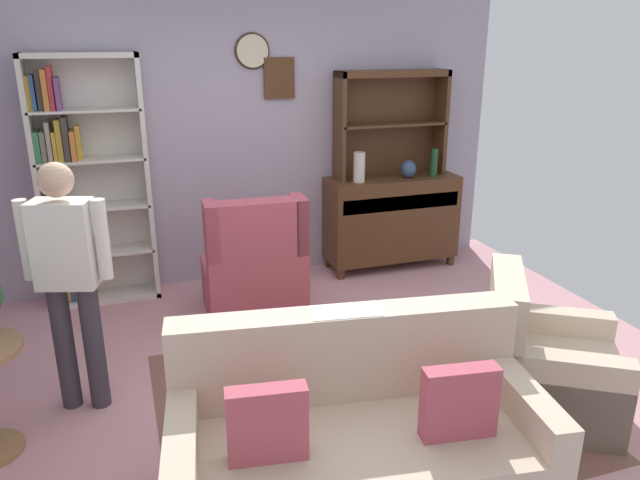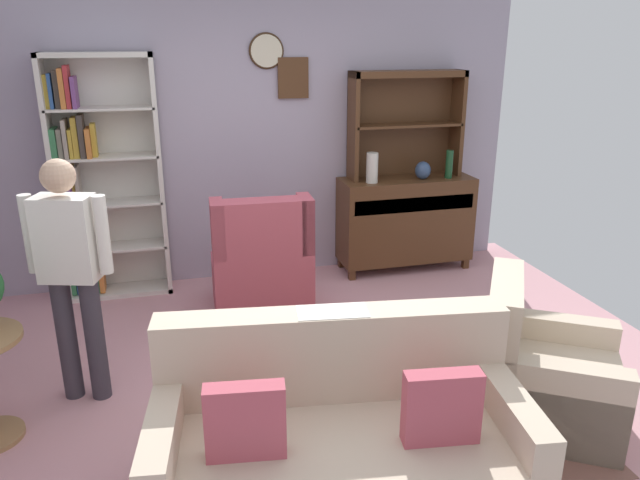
% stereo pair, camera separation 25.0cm
% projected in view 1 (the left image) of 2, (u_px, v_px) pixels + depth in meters
% --- Properties ---
extents(ground_plane, '(5.40, 4.60, 0.02)m').
position_uv_depth(ground_plane, '(315.00, 385.00, 4.06)').
color(ground_plane, '#C68C93').
extents(wall_back, '(5.00, 0.09, 2.80)m').
position_uv_depth(wall_back, '(243.00, 130.00, 5.51)').
color(wall_back, '#A399AD').
rests_on(wall_back, ground_plane).
extents(area_rug, '(2.49, 2.07, 0.01)m').
position_uv_depth(area_rug, '(360.00, 402.00, 3.84)').
color(area_rug, brown).
rests_on(area_rug, ground_plane).
extents(bookshelf, '(0.90, 0.30, 2.10)m').
position_uv_depth(bookshelf, '(84.00, 184.00, 5.03)').
color(bookshelf, silver).
rests_on(bookshelf, ground_plane).
extents(sideboard, '(1.30, 0.45, 0.92)m').
position_uv_depth(sideboard, '(391.00, 218.00, 5.98)').
color(sideboard, '#4C2D19').
rests_on(sideboard, ground_plane).
extents(sideboard_hutch, '(1.10, 0.26, 1.00)m').
position_uv_depth(sideboard_hutch, '(391.00, 109.00, 5.74)').
color(sideboard_hutch, '#4C2D19').
rests_on(sideboard_hutch, sideboard).
extents(vase_tall, '(0.11, 0.11, 0.28)m').
position_uv_depth(vase_tall, '(359.00, 167.00, 5.62)').
color(vase_tall, beige).
rests_on(vase_tall, sideboard).
extents(vase_round, '(0.15, 0.15, 0.17)m').
position_uv_depth(vase_round, '(408.00, 169.00, 5.80)').
color(vase_round, '#33476B').
rests_on(vase_round, sideboard).
extents(bottle_wine, '(0.07, 0.07, 0.27)m').
position_uv_depth(bottle_wine, '(434.00, 163.00, 5.85)').
color(bottle_wine, '#194223').
rests_on(bottle_wine, sideboard).
extents(couch_floral, '(1.90, 1.09, 0.90)m').
position_uv_depth(couch_floral, '(356.00, 442.00, 2.99)').
color(couch_floral, beige).
rests_on(couch_floral, ground_plane).
extents(armchair_floral, '(1.06, 1.05, 0.88)m').
position_uv_depth(armchair_floral, '(543.00, 368.00, 3.69)').
color(armchair_floral, beige).
rests_on(armchair_floral, ground_plane).
extents(wingback_chair, '(0.82, 0.84, 1.05)m').
position_uv_depth(wingback_chair, '(254.00, 274.00, 4.91)').
color(wingback_chair, '#B74C5B').
rests_on(wingback_chair, ground_plane).
extents(person_reading, '(0.52, 0.29, 1.56)m').
position_uv_depth(person_reading, '(69.00, 272.00, 3.54)').
color(person_reading, '#38333D').
rests_on(person_reading, ground_plane).
extents(coffee_table, '(0.80, 0.50, 0.42)m').
position_uv_depth(coffee_table, '(303.00, 361.00, 3.65)').
color(coffee_table, '#4C2D19').
rests_on(coffee_table, ground_plane).
extents(book_stack, '(0.18, 0.12, 0.05)m').
position_uv_depth(book_stack, '(289.00, 347.00, 3.63)').
color(book_stack, '#B22D33').
rests_on(book_stack, coffee_table).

